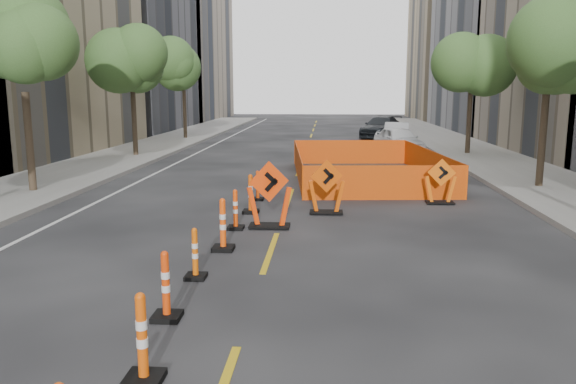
# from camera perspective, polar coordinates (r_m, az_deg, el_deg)

# --- Properties ---
(ground_plane) EXTENTS (140.00, 140.00, 0.00)m
(ground_plane) POSITION_cam_1_polar(r_m,az_deg,el_deg) (8.23, -4.65, -13.96)
(ground_plane) COLOR black
(sidewalk_left) EXTENTS (4.00, 90.00, 0.15)m
(sidewalk_left) POSITION_cam_1_polar(r_m,az_deg,el_deg) (22.16, -23.38, 0.95)
(sidewalk_left) COLOR gray
(sidewalk_left) RESTS_ON ground
(sidewalk_right) EXTENTS (4.00, 90.00, 0.15)m
(sidewalk_right) POSITION_cam_1_polar(r_m,az_deg,el_deg) (21.19, 25.62, 0.38)
(sidewalk_right) COLOR gray
(sidewalk_right) RESTS_ON ground
(bld_left_d) EXTENTS (12.00, 16.00, 14.00)m
(bld_left_d) POSITION_cam_1_polar(r_m,az_deg,el_deg) (50.16, -17.81, 14.07)
(bld_left_d) COLOR #4C4C51
(bld_left_d) RESTS_ON ground
(bld_left_e) EXTENTS (12.00, 20.00, 20.00)m
(bld_left_e) POSITION_cam_1_polar(r_m,az_deg,el_deg) (65.91, -12.52, 15.94)
(bld_left_e) COLOR gray
(bld_left_e) RESTS_ON ground
(bld_right_d) EXTENTS (12.00, 18.00, 20.00)m
(bld_right_d) POSITION_cam_1_polar(r_m,az_deg,el_deg) (50.61, 23.27, 17.11)
(bld_right_d) COLOR gray
(bld_right_d) RESTS_ON ground
(bld_right_e) EXTENTS (12.00, 14.00, 16.00)m
(bld_right_e) POSITION_cam_1_polar(r_m,az_deg,el_deg) (68.04, 17.97, 13.82)
(bld_right_e) COLOR tan
(bld_right_e) RESTS_ON ground
(tree_l_b) EXTENTS (2.80, 2.80, 5.95)m
(tree_l_b) POSITION_cam_1_polar(r_m,az_deg,el_deg) (19.90, -25.42, 12.70)
(tree_l_b) COLOR #382B1E
(tree_l_b) RESTS_ON ground
(tree_l_c) EXTENTS (2.80, 2.80, 5.95)m
(tree_l_c) POSITION_cam_1_polar(r_m,az_deg,el_deg) (29.05, -15.61, 12.28)
(tree_l_c) COLOR #382B1E
(tree_l_c) RESTS_ON ground
(tree_l_d) EXTENTS (2.80, 2.80, 5.95)m
(tree_l_d) POSITION_cam_1_polar(r_m,az_deg,el_deg) (38.63, -10.58, 11.93)
(tree_l_d) COLOR #382B1E
(tree_l_d) RESTS_ON ground
(tree_r_b) EXTENTS (2.80, 2.80, 5.95)m
(tree_r_b) POSITION_cam_1_polar(r_m,az_deg,el_deg) (20.75, 25.03, 12.60)
(tree_r_b) COLOR #382B1E
(tree_r_b) RESTS_ON ground
(tree_r_c) EXTENTS (2.80, 2.80, 5.95)m
(tree_r_c) POSITION_cam_1_polar(r_m,az_deg,el_deg) (30.31, 18.21, 12.06)
(tree_r_c) COLOR #382B1E
(tree_r_c) RESTS_ON ground
(channelizer_2) EXTENTS (0.44, 0.44, 1.11)m
(channelizer_2) POSITION_cam_1_polar(r_m,az_deg,el_deg) (6.91, -14.61, -14.17)
(channelizer_2) COLOR #DD4E09
(channelizer_2) RESTS_ON ground
(channelizer_3) EXTENTS (0.42, 0.42, 1.06)m
(channelizer_3) POSITION_cam_1_polar(r_m,az_deg,el_deg) (8.61, -12.31, -9.25)
(channelizer_3) COLOR red
(channelizer_3) RESTS_ON ground
(channelizer_4) EXTENTS (0.37, 0.37, 0.95)m
(channelizer_4) POSITION_cam_1_polar(r_m,az_deg,el_deg) (10.31, -9.42, -6.17)
(channelizer_4) COLOR #DB5809
(channelizer_4) RESTS_ON ground
(channelizer_5) EXTENTS (0.45, 0.45, 1.13)m
(channelizer_5) POSITION_cam_1_polar(r_m,az_deg,el_deg) (11.99, -6.64, -3.29)
(channelizer_5) COLOR #FF4C0A
(channelizer_5) RESTS_ON ground
(channelizer_6) EXTENTS (0.39, 0.39, 0.99)m
(channelizer_6) POSITION_cam_1_polar(r_m,az_deg,el_deg) (13.77, -5.36, -1.77)
(channelizer_6) COLOR #ED440A
(channelizer_6) RESTS_ON ground
(channelizer_7) EXTENTS (0.43, 0.43, 1.09)m
(channelizer_7) POSITION_cam_1_polar(r_m,az_deg,el_deg) (15.52, -3.82, -0.17)
(channelizer_7) COLOR #DA4C09
(channelizer_7) RESTS_ON ground
(channelizer_8) EXTENTS (0.37, 0.37, 0.93)m
(channelizer_8) POSITION_cam_1_polar(r_m,az_deg,el_deg) (17.32, -3.10, 0.68)
(channelizer_8) COLOR #D83C09
(channelizer_8) RESTS_ON ground
(chevron_sign_left) EXTENTS (1.29, 1.06, 1.67)m
(chevron_sign_left) POSITION_cam_1_polar(r_m,az_deg,el_deg) (13.79, -1.91, -0.28)
(chevron_sign_left) COLOR #F93F0A
(chevron_sign_left) RESTS_ON ground
(chevron_sign_center) EXTENTS (1.15, 0.89, 1.51)m
(chevron_sign_center) POSITION_cam_1_polar(r_m,az_deg,el_deg) (15.40, 3.94, 0.54)
(chevron_sign_center) COLOR #D64B09
(chevron_sign_center) RESTS_ON ground
(chevron_sign_right) EXTENTS (0.99, 0.70, 1.37)m
(chevron_sign_right) POSITION_cam_1_polar(r_m,az_deg,el_deg) (17.32, 15.28, 1.05)
(chevron_sign_right) COLOR #E55B09
(chevron_sign_right) RESTS_ON ground
(safety_fence) EXTENTS (5.80, 9.05, 1.08)m
(safety_fence) POSITION_cam_1_polar(r_m,az_deg,el_deg) (21.80, 7.74, 2.81)
(safety_fence) COLOR #FC620D
(safety_fence) RESTS_ON ground
(parked_car_near) EXTENTS (2.66, 4.53, 1.45)m
(parked_car_near) POSITION_cam_1_polar(r_m,az_deg,el_deg) (30.36, 11.19, 5.18)
(parked_car_near) COLOR silver
(parked_car_near) RESTS_ON ground
(parked_car_mid) EXTENTS (2.02, 4.32, 1.37)m
(parked_car_mid) POSITION_cam_1_polar(r_m,az_deg,el_deg) (35.17, 10.97, 5.82)
(parked_car_mid) COLOR #A6A8AC
(parked_car_mid) RESTS_ON ground
(parked_car_far) EXTENTS (3.69, 5.52, 1.48)m
(parked_car_far) POSITION_cam_1_polar(r_m,az_deg,el_deg) (40.31, 9.46, 6.51)
(parked_car_far) COLOR black
(parked_car_far) RESTS_ON ground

